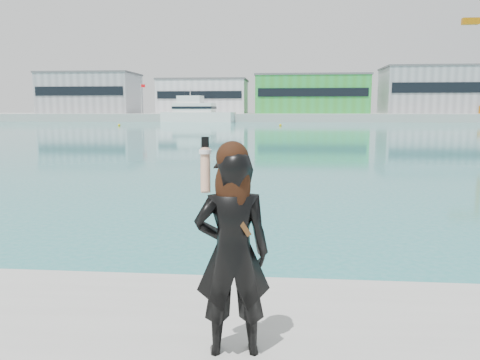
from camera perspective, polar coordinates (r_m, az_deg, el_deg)
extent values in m
cube|color=#9E9E99|center=(134.64, 5.09, 7.67)|extent=(320.00, 40.00, 2.00)
cube|color=gray|center=(143.78, -17.73, 9.95)|extent=(26.00, 16.00, 11.00)
cube|color=black|center=(136.36, -19.07, 10.22)|extent=(24.70, 0.20, 2.42)
cube|color=#59595B|center=(144.08, -17.83, 12.23)|extent=(26.52, 16.32, 0.50)
cube|color=silver|center=(134.54, -4.44, 10.02)|extent=(24.00, 15.00, 9.00)
cube|color=black|center=(127.07, -5.02, 10.30)|extent=(22.80, 0.20, 1.98)
cube|color=#59595B|center=(134.75, -4.46, 12.04)|extent=(24.48, 15.30, 0.50)
cube|color=green|center=(132.91, 8.63, 10.18)|extent=(30.00, 16.00, 10.00)
cube|color=black|center=(124.85, 8.85, 10.52)|extent=(28.50, 0.20, 2.20)
cube|color=#59595B|center=(133.18, 8.68, 12.44)|extent=(30.60, 16.32, 0.50)
cube|color=gray|center=(138.53, 22.17, 10.00)|extent=(25.00, 15.00, 12.00)
cube|color=black|center=(131.30, 23.16, 10.33)|extent=(23.75, 0.20, 2.64)
cube|color=#59595B|center=(138.90, 22.32, 12.58)|extent=(25.50, 15.30, 0.50)
cube|color=orange|center=(136.76, 26.28, 16.96)|extent=(4.00, 1.60, 1.60)
cylinder|color=silver|center=(131.38, -11.95, 9.68)|extent=(0.16, 0.16, 8.00)
cube|color=red|center=(131.33, -11.74, 11.17)|extent=(1.20, 0.04, 0.80)
cylinder|color=silver|center=(127.52, 15.18, 9.61)|extent=(0.16, 0.16, 8.00)
cube|color=red|center=(127.76, 15.51, 11.12)|extent=(1.20, 0.04, 0.80)
cube|color=white|center=(117.28, -5.12, 7.65)|extent=(18.66, 7.86, 2.41)
cube|color=white|center=(117.61, -5.60, 8.77)|extent=(10.60, 5.78, 2.21)
cube|color=white|center=(117.98, -6.08, 9.74)|extent=(6.50, 4.34, 1.81)
cube|color=black|center=(117.61, -5.60, 8.77)|extent=(10.81, 5.91, 0.60)
cylinder|color=silver|center=(118.04, -6.09, 10.67)|extent=(0.16, 0.16, 2.01)
sphere|color=#E1B70B|center=(86.63, 4.94, 6.57)|extent=(0.50, 0.50, 0.50)
sphere|color=#E1B70B|center=(89.65, -14.52, 6.39)|extent=(0.50, 0.50, 0.50)
imported|color=black|center=(3.98, -0.92, -9.02)|extent=(0.70, 0.52, 1.75)
sphere|color=black|center=(3.79, -0.94, 2.76)|extent=(0.27, 0.27, 0.27)
ellipsoid|color=black|center=(3.77, -0.89, -0.68)|extent=(0.29, 0.15, 0.47)
cylinder|color=tan|center=(3.92, -4.24, 1.20)|extent=(0.11, 0.22, 0.38)
cylinder|color=white|center=(3.94, -4.27, 3.47)|extent=(0.11, 0.11, 0.04)
cube|color=black|center=(3.98, -4.27, 4.36)|extent=(0.07, 0.02, 0.13)
cube|color=#4C2D14|center=(3.80, -0.41, -4.36)|extent=(0.24, 0.06, 0.36)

